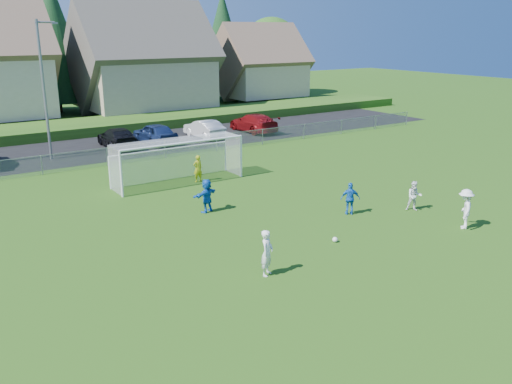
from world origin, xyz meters
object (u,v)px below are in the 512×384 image
(player_blue_b, at_px, (207,196))
(car_f, at_px, (204,129))
(car_e, at_px, (155,133))
(player_white_a, at_px, (267,253))
(player_blue_a, at_px, (350,199))
(goalkeeper, at_px, (198,169))
(soccer_goal, at_px, (176,154))
(car_g, at_px, (253,123))
(car_d, at_px, (118,138))
(player_white_c, at_px, (465,209))
(soccer_ball, at_px, (335,240))
(player_white_b, at_px, (414,196))

(player_blue_b, relative_size, car_f, 0.37)
(car_e, bearing_deg, player_white_a, 71.50)
(car_f, bearing_deg, player_blue_a, 78.70)
(player_blue_a, height_order, car_f, player_blue_a)
(goalkeeper, bearing_deg, player_blue_a, 105.56)
(player_white_a, relative_size, car_e, 0.36)
(car_e, xyz_separation_m, soccer_goal, (-3.39, -10.76, 0.83))
(car_e, height_order, car_g, car_e)
(car_d, bearing_deg, player_white_c, 109.41)
(player_white_a, distance_m, soccer_goal, 13.20)
(player_white_a, height_order, soccer_goal, soccer_goal)
(car_d, distance_m, car_g, 11.89)
(soccer_ball, xyz_separation_m, player_blue_b, (-2.46, 6.33, 0.69))
(player_white_a, height_order, player_blue_b, player_white_a)
(goalkeeper, xyz_separation_m, car_d, (-0.48, 11.59, -0.04))
(player_white_b, distance_m, goalkeeper, 12.03)
(car_e, relative_size, soccer_goal, 0.63)
(player_blue_a, distance_m, car_e, 20.44)
(car_g, bearing_deg, car_e, 0.97)
(car_e, height_order, car_f, car_e)
(car_d, relative_size, car_g, 0.95)
(car_d, xyz_separation_m, car_g, (11.89, -0.16, 0.04))
(soccer_ball, height_order, soccer_goal, soccer_goal)
(car_d, bearing_deg, soccer_goal, 91.86)
(goalkeeper, relative_size, car_d, 0.31)
(player_white_a, relative_size, car_f, 0.38)
(player_white_c, distance_m, player_blue_a, 5.03)
(player_blue_a, height_order, car_d, player_blue_a)
(goalkeeper, bearing_deg, player_blue_b, 62.43)
(player_white_c, height_order, car_e, player_white_c)
(car_g, bearing_deg, player_white_c, 78.35)
(car_e, bearing_deg, car_f, 176.75)
(car_d, bearing_deg, goalkeeper, 97.00)
(soccer_ball, distance_m, player_white_a, 4.26)
(player_blue_a, xyz_separation_m, goalkeeper, (-3.22, 9.05, 0.00))
(player_white_a, height_order, player_white_c, player_white_c)
(player_blue_a, bearing_deg, player_blue_b, -3.02)
(soccer_ball, bearing_deg, player_blue_b, 111.22)
(car_d, relative_size, soccer_goal, 0.68)
(player_white_a, bearing_deg, player_blue_b, 42.11)
(player_blue_a, relative_size, car_f, 0.35)
(goalkeeper, distance_m, car_f, 13.21)
(player_white_b, relative_size, soccer_goal, 0.19)
(player_blue_b, bearing_deg, soccer_ball, 91.95)
(goalkeeper, distance_m, car_d, 11.60)
(player_white_b, distance_m, car_e, 22.03)
(car_d, height_order, soccer_goal, soccer_goal)
(player_white_b, height_order, player_blue_b, player_blue_b)
(player_white_a, xyz_separation_m, car_g, (15.20, 23.69, -0.07))
(car_d, bearing_deg, player_white_b, 111.47)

